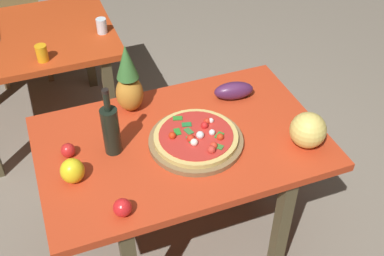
% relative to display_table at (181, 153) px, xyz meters
% --- Properties ---
extents(ground_plane, '(10.00, 10.00, 0.00)m').
position_rel_display_table_xyz_m(ground_plane, '(0.00, 0.00, -0.63)').
color(ground_plane, gray).
extents(display_table, '(1.30, 0.83, 0.72)m').
position_rel_display_table_xyz_m(display_table, '(0.00, 0.00, 0.00)').
color(display_table, brown).
rests_on(display_table, ground_plane).
extents(background_table, '(1.01, 0.85, 0.72)m').
position_rel_display_table_xyz_m(background_table, '(-0.54, 1.23, -0.01)').
color(background_table, brown).
rests_on(background_table, ground_plane).
extents(dining_chair, '(0.41, 0.41, 0.85)m').
position_rel_display_table_xyz_m(dining_chair, '(-0.63, 1.88, -0.15)').
color(dining_chair, olive).
rests_on(dining_chair, ground_plane).
extents(pizza_board, '(0.43, 0.43, 0.02)m').
position_rel_display_table_xyz_m(pizza_board, '(0.05, -0.05, 0.10)').
color(pizza_board, olive).
rests_on(pizza_board, display_table).
extents(pizza, '(0.38, 0.38, 0.05)m').
position_rel_display_table_xyz_m(pizza, '(0.06, -0.05, 0.13)').
color(pizza, '#D4B863').
rests_on(pizza, pizza_board).
extents(wine_bottle, '(0.08, 0.08, 0.34)m').
position_rel_display_table_xyz_m(wine_bottle, '(-0.31, 0.04, 0.21)').
color(wine_bottle, black).
rests_on(wine_bottle, display_table).
extents(pineapple_left, '(0.13, 0.13, 0.36)m').
position_rel_display_table_xyz_m(pineapple_left, '(-0.15, 0.30, 0.25)').
color(pineapple_left, '#C1802C').
rests_on(pineapple_left, display_table).
extents(melon, '(0.16, 0.16, 0.16)m').
position_rel_display_table_xyz_m(melon, '(0.52, -0.23, 0.17)').
color(melon, '#E4CA63').
rests_on(melon, display_table).
extents(bell_pepper, '(0.10, 0.10, 0.11)m').
position_rel_display_table_xyz_m(bell_pepper, '(-0.50, -0.07, 0.14)').
color(bell_pepper, yellow).
rests_on(bell_pepper, display_table).
extents(eggplant, '(0.21, 0.12, 0.09)m').
position_rel_display_table_xyz_m(eggplant, '(0.35, 0.20, 0.13)').
color(eggplant, '#4C2149').
rests_on(eggplant, display_table).
extents(tomato_at_corner, '(0.07, 0.07, 0.07)m').
position_rel_display_table_xyz_m(tomato_at_corner, '(-0.36, -0.32, 0.12)').
color(tomato_at_corner, red).
rests_on(tomato_at_corner, display_table).
extents(tomato_near_board, '(0.06, 0.06, 0.06)m').
position_rel_display_table_xyz_m(tomato_near_board, '(-0.50, 0.08, 0.12)').
color(tomato_near_board, red).
rests_on(tomato_near_board, display_table).
extents(drinking_glass_juice, '(0.07, 0.07, 0.10)m').
position_rel_display_table_xyz_m(drinking_glass_juice, '(-0.50, 0.90, 0.13)').
color(drinking_glass_juice, orange).
rests_on(drinking_glass_juice, background_table).
extents(drinking_glass_water, '(0.06, 0.06, 0.09)m').
position_rel_display_table_xyz_m(drinking_glass_water, '(-0.12, 1.09, 0.13)').
color(drinking_glass_water, silver).
rests_on(drinking_glass_water, background_table).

